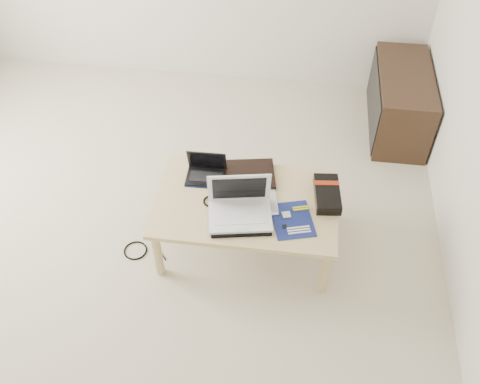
# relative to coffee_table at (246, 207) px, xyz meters

# --- Properties ---
(ground) EXTENTS (4.00, 4.00, 0.00)m
(ground) POSITION_rel_coffee_table_xyz_m (-0.73, -0.09, -0.35)
(ground) COLOR beige
(ground) RESTS_ON ground
(coffee_table) EXTENTS (1.10, 0.70, 0.40)m
(coffee_table) POSITION_rel_coffee_table_xyz_m (0.00, 0.00, 0.00)
(coffee_table) COLOR tan
(coffee_table) RESTS_ON ground
(media_cabinet) EXTENTS (0.41, 0.90, 0.50)m
(media_cabinet) POSITION_rel_coffee_table_xyz_m (1.04, 1.36, -0.10)
(media_cabinet) COLOR #332315
(media_cabinet) RESTS_ON ground
(book) EXTENTS (0.35, 0.31, 0.03)m
(book) POSITION_rel_coffee_table_xyz_m (-0.01, 0.22, 0.06)
(book) COLOR black
(book) RESTS_ON coffee_table
(netbook) EXTENTS (0.25, 0.18, 0.18)m
(netbook) POSITION_rel_coffee_table_xyz_m (-0.28, 0.18, 0.09)
(netbook) COLOR black
(netbook) RESTS_ON coffee_table
(tablet) EXTENTS (0.26, 0.21, 0.01)m
(tablet) POSITION_rel_coffee_table_xyz_m (-0.02, -0.03, 0.05)
(tablet) COLOR black
(tablet) RESTS_ON coffee_table
(remote) EXTENTS (0.09, 0.22, 0.02)m
(remote) POSITION_rel_coffee_table_xyz_m (0.16, 0.01, 0.06)
(remote) COLOR silver
(remote) RESTS_ON coffee_table
(neoprene_sleeve) EXTENTS (0.39, 0.31, 0.02)m
(neoprene_sleeve) POSITION_rel_coffee_table_xyz_m (-0.02, -0.16, 0.06)
(neoprene_sleeve) COLOR black
(neoprene_sleeve) RESTS_ON coffee_table
(white_laptop) EXTENTS (0.40, 0.32, 0.26)m
(white_laptop) POSITION_rel_coffee_table_xyz_m (-0.03, -0.11, 0.12)
(white_laptop) COLOR white
(white_laptop) RESTS_ON neoprene_sleeve
(motherboard) EXTENTS (0.30, 0.34, 0.01)m
(motherboard) POSITION_rel_coffee_table_xyz_m (0.29, -0.11, 0.05)
(motherboard) COLOR #0B134B
(motherboard) RESTS_ON coffee_table
(gpu_box) EXTENTS (0.18, 0.31, 0.07)m
(gpu_box) POSITION_rel_coffee_table_xyz_m (0.48, 0.10, 0.08)
(gpu_box) COLOR black
(gpu_box) RESTS_ON coffee_table
(cable_coil) EXTENTS (0.11, 0.11, 0.01)m
(cable_coil) POSITION_rel_coffee_table_xyz_m (-0.21, -0.03, 0.05)
(cable_coil) COLOR black
(cable_coil) RESTS_ON coffee_table
(floor_cable_coil) EXTENTS (0.18, 0.18, 0.01)m
(floor_cable_coil) POSITION_rel_coffee_table_xyz_m (-0.70, -0.16, -0.35)
(floor_cable_coil) COLOR black
(floor_cable_coil) RESTS_ON ground
(floor_cable_trail) EXTENTS (0.20, 0.24, 0.01)m
(floor_cable_trail) POSITION_rel_coffee_table_xyz_m (-0.59, -0.09, -0.35)
(floor_cable_trail) COLOR black
(floor_cable_trail) RESTS_ON ground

